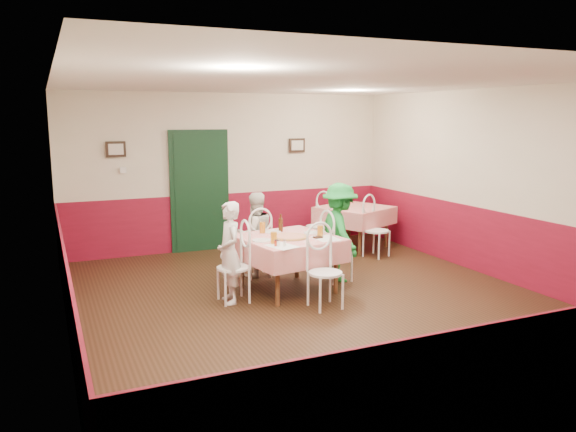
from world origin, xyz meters
name	(u,v)px	position (x,y,z in m)	size (l,w,h in m)	color
floor	(316,303)	(0.00, 0.00, 0.00)	(7.00, 7.00, 0.00)	black
ceiling	(318,81)	(0.00, 0.00, 2.80)	(7.00, 7.00, 0.00)	white
back_wall	(231,171)	(0.00, 3.50, 1.40)	(6.00, 0.10, 2.80)	beige
front_wall	(543,260)	(0.00, -3.50, 1.40)	(6.00, 0.10, 2.80)	beige
left_wall	(60,212)	(-3.00, 0.00, 1.40)	(0.10, 7.00, 2.80)	beige
right_wall	(500,184)	(3.00, 0.00, 1.40)	(0.10, 7.00, 2.80)	beige
wainscot_back	(232,220)	(0.00, 3.48, 0.50)	(6.00, 0.03, 1.00)	maroon
wainscot_front	(532,380)	(0.00, -3.48, 0.50)	(6.00, 0.03, 1.00)	maroon
wainscot_left	(67,294)	(-2.98, 0.00, 0.50)	(0.03, 7.00, 1.00)	maroon
wainscot_right	(495,244)	(2.98, 0.00, 0.50)	(0.03, 7.00, 1.00)	maroon
door	(200,193)	(-0.60, 3.45, 1.05)	(0.96, 0.06, 2.10)	black
picture_left	(116,149)	(-2.00, 3.45, 1.85)	(0.32, 0.03, 0.26)	black
picture_right	(297,145)	(1.30, 3.45, 1.85)	(0.32, 0.03, 0.26)	black
thermostat	(123,170)	(-1.90, 3.45, 1.50)	(0.10, 0.03, 0.10)	white
main_table	(288,264)	(-0.12, 0.62, 0.38)	(1.22, 1.22, 0.77)	red
second_table	(354,227)	(2.04, 2.53, 0.38)	(1.12, 1.12, 0.77)	red
chair_left	(233,268)	(-0.96, 0.48, 0.45)	(0.42, 0.42, 0.90)	white
chair_right	(337,251)	(0.71, 0.77, 0.45)	(0.42, 0.42, 0.90)	white
chair_far	(257,247)	(-0.27, 1.46, 0.45)	(0.42, 0.42, 0.90)	white
chair_near	(325,273)	(0.02, -0.22, 0.45)	(0.42, 0.42, 0.90)	white
chair_second_a	(318,227)	(1.29, 2.53, 0.45)	(0.42, 0.42, 0.90)	white
chair_second_b	(377,231)	(2.04, 1.78, 0.45)	(0.42, 0.42, 0.90)	white
pizza	(290,237)	(-0.13, 0.55, 0.78)	(0.46, 0.46, 0.03)	#B74723
plate_left	(262,240)	(-0.55, 0.53, 0.77)	(0.25, 0.25, 0.01)	white
plate_right	(313,233)	(0.29, 0.70, 0.77)	(0.25, 0.25, 0.01)	white
plate_far	(272,232)	(-0.20, 1.01, 0.77)	(0.25, 0.25, 0.01)	white
glass_a	(274,238)	(-0.46, 0.31, 0.84)	(0.08, 0.08, 0.15)	#BF7219
glass_b	(320,231)	(0.30, 0.50, 0.83)	(0.08, 0.08, 0.15)	#BF7219
glass_c	(262,228)	(-0.35, 1.01, 0.84)	(0.08, 0.08, 0.15)	#BF7219
beer_bottle	(281,224)	(-0.07, 1.01, 0.87)	(0.06, 0.06, 0.23)	#381C0A
shaker_a	(278,243)	(-0.47, 0.14, 0.81)	(0.04, 0.04, 0.09)	silver
shaker_b	(285,243)	(-0.39, 0.12, 0.81)	(0.04, 0.04, 0.09)	silver
shaker_c	(276,243)	(-0.49, 0.17, 0.81)	(0.04, 0.04, 0.09)	#B23319
menu_left	(282,246)	(-0.42, 0.14, 0.76)	(0.30, 0.40, 0.00)	white
menu_right	(326,238)	(0.31, 0.33, 0.76)	(0.30, 0.40, 0.00)	white
wallet	(318,237)	(0.22, 0.39, 0.77)	(0.11, 0.09, 0.02)	black
diner_left	(230,253)	(-1.01, 0.47, 0.66)	(0.48, 0.32, 1.32)	gray
diner_far	(255,234)	(-0.28, 1.51, 0.64)	(0.62, 0.48, 1.27)	gray
diner_right	(340,232)	(0.76, 0.78, 0.72)	(0.93, 0.53, 1.44)	gray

